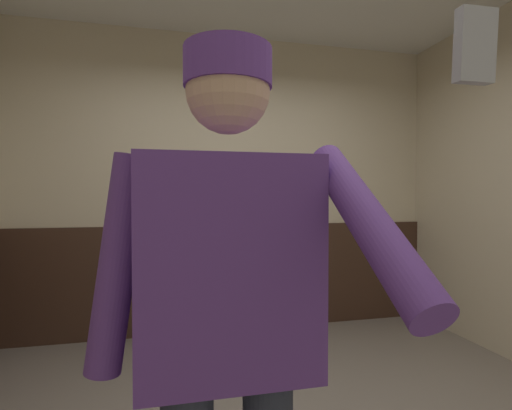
# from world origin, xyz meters

# --- Properties ---
(wall_back) EXTENTS (4.65, 0.12, 2.81)m
(wall_back) POSITION_xyz_m (0.00, 1.90, 1.41)
(wall_back) COLOR beige
(wall_back) RESTS_ON ground_plane
(wainscot_band_back) EXTENTS (4.05, 0.03, 1.02)m
(wainscot_band_back) POSITION_xyz_m (0.00, 1.82, 0.51)
(wainscot_band_back) COLOR #382319
(wainscot_band_back) RESTS_ON ground_plane
(urinal_left) EXTENTS (0.40, 0.34, 1.24)m
(urinal_left) POSITION_xyz_m (-0.38, 1.68, 0.78)
(urinal_left) COLOR white
(urinal_left) RESTS_ON ground_plane
(urinal_middle) EXTENTS (0.40, 0.34, 1.24)m
(urinal_middle) POSITION_xyz_m (0.37, 1.68, 0.78)
(urinal_middle) COLOR white
(urinal_middle) RESTS_ON ground_plane
(privacy_divider_panel) EXTENTS (0.04, 0.40, 0.90)m
(privacy_divider_panel) POSITION_xyz_m (-0.00, 1.61, 0.95)
(privacy_divider_panel) COLOR #4C4C51
(person) EXTENTS (0.69, 0.60, 1.68)m
(person) POSITION_xyz_m (-0.43, -0.75, 0.99)
(person) COLOR #2D3342
(person) RESTS_ON ground_plane
(cell_phone) EXTENTS (0.06, 0.03, 0.11)m
(cell_phone) POSITION_xyz_m (-0.13, -1.25, 1.51)
(cell_phone) COLOR #A5A8B2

